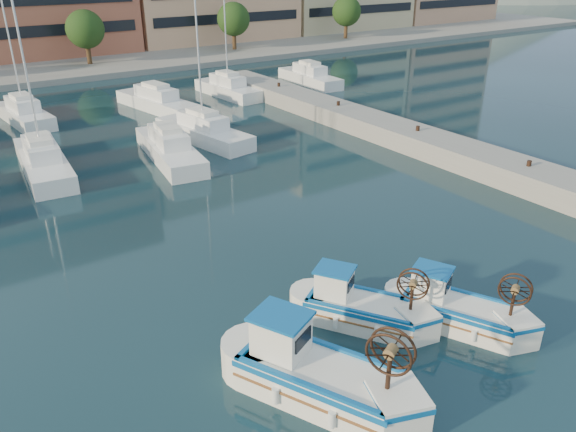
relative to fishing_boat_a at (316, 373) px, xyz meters
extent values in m
plane|color=#1B3947|center=(5.89, 0.23, -0.83)|extent=(300.00, 300.00, 0.00)
cube|color=gray|center=(18.89, 8.23, -0.23)|extent=(3.00, 60.00, 1.20)
cube|color=gray|center=(5.89, 67.23, -0.53)|extent=(180.00, 40.00, 0.60)
cylinder|color=#3F2B19|center=(9.89, 53.73, 0.67)|extent=(0.50, 0.50, 3.00)
sphere|color=#254619|center=(9.89, 53.73, 3.37)|extent=(4.00, 4.00, 4.00)
cylinder|color=#3F2B19|center=(27.89, 53.73, 0.67)|extent=(0.50, 0.50, 3.00)
sphere|color=#254619|center=(27.89, 53.73, 3.37)|extent=(4.00, 4.00, 4.00)
cylinder|color=#3F2B19|center=(45.89, 53.73, 0.67)|extent=(0.50, 0.50, 3.00)
sphere|color=#254619|center=(45.89, 53.73, 3.37)|extent=(4.00, 4.00, 4.00)
cube|color=white|center=(-1.94, 23.28, -0.33)|extent=(2.95, 8.90, 1.00)
cylinder|color=silver|center=(-1.94, 23.28, 5.17)|extent=(0.12, 0.12, 11.00)
cube|color=white|center=(4.96, 21.33, -0.33)|extent=(3.43, 8.88, 1.00)
cube|color=white|center=(8.31, 23.45, -0.33)|extent=(3.56, 8.54, 1.00)
cylinder|color=silver|center=(8.31, 23.45, 5.17)|extent=(0.12, 0.12, 11.00)
cube|color=white|center=(-0.58, 35.09, -0.33)|extent=(2.88, 7.71, 1.00)
cylinder|color=silver|center=(-0.58, 35.09, 5.17)|extent=(0.12, 0.12, 11.00)
cube|color=white|center=(9.03, 33.09, -0.33)|extent=(3.71, 9.42, 1.00)
cube|color=white|center=(16.09, 34.12, -0.33)|extent=(2.76, 7.93, 1.00)
cylinder|color=silver|center=(16.09, 34.12, 5.17)|extent=(0.12, 0.12, 11.00)
cube|color=white|center=(25.11, 34.20, -0.33)|extent=(2.76, 8.49, 1.00)
cube|color=white|center=(0.07, -0.14, -0.27)|extent=(3.66, 4.88, 1.12)
cube|color=#0B5397|center=(0.07, -0.14, 0.15)|extent=(3.77, 5.02, 0.17)
cube|color=blue|center=(0.07, -0.14, 0.09)|extent=(3.09, 4.29, 0.06)
cube|color=white|center=(-0.48, 1.02, 0.87)|extent=(1.66, 1.76, 1.17)
cube|color=#0B5397|center=(-0.48, 1.02, 1.51)|extent=(1.87, 1.97, 0.09)
cylinder|color=#331E14|center=(0.89, -1.87, 0.91)|extent=(0.13, 0.13, 1.24)
cylinder|color=brown|center=(0.89, -1.87, 1.57)|extent=(0.44, 0.42, 0.30)
torus|color=#331E14|center=(0.75, -1.94, 1.57)|extent=(0.60, 1.16, 1.25)
torus|color=#331E14|center=(1.04, -1.80, 1.57)|extent=(0.60, 1.16, 1.25)
cube|color=white|center=(3.39, 1.85, -0.38)|extent=(3.29, 3.90, 0.91)
cube|color=#0B5397|center=(3.39, 1.85, -0.03)|extent=(3.39, 4.02, 0.14)
cube|color=blue|center=(3.39, 1.85, -0.09)|extent=(2.81, 3.41, 0.05)
cube|color=white|center=(2.83, 2.73, 0.55)|extent=(1.41, 1.46, 0.95)
cube|color=#0B5397|center=(2.83, 2.73, 1.07)|extent=(1.59, 1.64, 0.07)
cylinder|color=#331E14|center=(4.24, 0.55, 0.58)|extent=(0.10, 0.10, 1.01)
cylinder|color=brown|center=(4.24, 0.55, 1.12)|extent=(0.36, 0.35, 0.24)
torus|color=#331E14|center=(4.14, 0.47, 1.12)|extent=(0.60, 0.88, 1.01)
torus|color=#331E14|center=(4.35, 0.62, 1.12)|extent=(0.60, 0.88, 1.01)
cube|color=white|center=(5.95, -0.08, -0.38)|extent=(3.00, 3.97, 0.91)
cube|color=#0B5397|center=(5.95, -0.08, -0.03)|extent=(3.09, 4.09, 0.14)
cube|color=blue|center=(5.95, -0.08, -0.09)|extent=(2.53, 3.49, 0.05)
cube|color=white|center=(5.49, 0.86, 0.56)|extent=(1.35, 1.43, 0.96)
cube|color=#0B5397|center=(5.49, 0.86, 1.08)|extent=(1.53, 1.61, 0.07)
cylinder|color=#331E14|center=(6.63, -1.49, 0.58)|extent=(0.10, 0.10, 1.01)
cylinder|color=brown|center=(6.63, -1.49, 1.12)|extent=(0.36, 0.34, 0.24)
torus|color=#331E14|center=(6.51, -1.54, 1.12)|extent=(0.50, 0.94, 1.02)
torus|color=#331E14|center=(6.75, -1.43, 1.12)|extent=(0.50, 0.94, 1.02)
camera|label=1|loc=(-7.61, -9.70, 10.60)|focal=35.00mm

